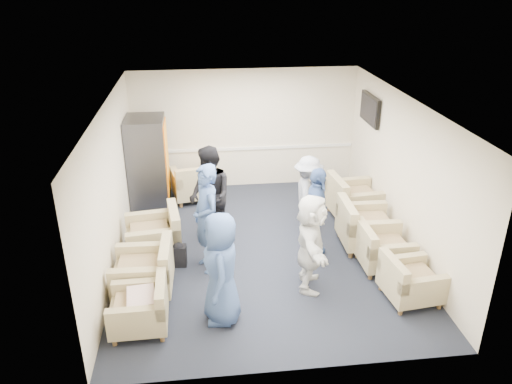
{
  "coord_description": "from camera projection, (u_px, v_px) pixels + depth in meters",
  "views": [
    {
      "loc": [
        -1.01,
        -7.75,
        4.65
      ],
      "look_at": [
        -0.07,
        0.2,
        1.05
      ],
      "focal_mm": 35.0,
      "sensor_mm": 36.0,
      "label": 1
    }
  ],
  "objects": [
    {
      "name": "backpack",
      "position": [
        179.0,
        253.0,
        8.46
      ],
      "size": [
        0.28,
        0.21,
        0.45
      ],
      "rotation": [
        0.0,
        0.0,
        -0.07
      ],
      "color": "black",
      "rests_on": "floor"
    },
    {
      "name": "right_wall",
      "position": [
        403.0,
        174.0,
        8.75
      ],
      "size": [
        0.02,
        6.0,
        2.7
      ],
      "primitive_type": "cube",
      "color": "beige",
      "rests_on": "floor"
    },
    {
      "name": "armchair_left_mid",
      "position": [
        147.0,
        272.0,
        7.71
      ],
      "size": [
        0.92,
        0.92,
        0.71
      ],
      "rotation": [
        0.0,
        0.0,
        -1.6
      ],
      "color": "tan",
      "rests_on": "floor"
    },
    {
      "name": "armchair_left_far",
      "position": [
        157.0,
        236.0,
        8.73
      ],
      "size": [
        1.02,
        1.02,
        0.73
      ],
      "rotation": [
        0.0,
        0.0,
        -1.44
      ],
      "color": "tan",
      "rests_on": "floor"
    },
    {
      "name": "person_back_left",
      "position": [
        210.0,
        195.0,
        9.0
      ],
      "size": [
        0.97,
        1.07,
        1.81
      ],
      "primitive_type": "imported",
      "rotation": [
        0.0,
        0.0,
        -1.19
      ],
      "color": "black",
      "rests_on": "floor"
    },
    {
      "name": "floor",
      "position": [
        261.0,
        249.0,
        9.03
      ],
      "size": [
        6.0,
        6.0,
        0.0
      ],
      "primitive_type": "plane",
      "color": "black",
      "rests_on": "ground"
    },
    {
      "name": "left_wall",
      "position": [
        111.0,
        188.0,
        8.21
      ],
      "size": [
        0.02,
        6.0,
        2.7
      ],
      "primitive_type": "cube",
      "color": "beige",
      "rests_on": "floor"
    },
    {
      "name": "person_mid_left",
      "position": [
        206.0,
        219.0,
        8.11
      ],
      "size": [
        0.65,
        0.79,
        1.86
      ],
      "primitive_type": "imported",
      "rotation": [
        0.0,
        0.0,
        -1.22
      ],
      "color": "#3B568F",
      "rests_on": "floor"
    },
    {
      "name": "person_front_right",
      "position": [
        311.0,
        243.0,
        7.67
      ],
      "size": [
        0.75,
        1.54,
        1.6
      ],
      "primitive_type": "imported",
      "rotation": [
        0.0,
        0.0,
        1.37
      ],
      "color": "white",
      "rests_on": "floor"
    },
    {
      "name": "armchair_corner",
      "position": [
        194.0,
        184.0,
        10.85
      ],
      "size": [
        1.05,
        1.05,
        0.71
      ],
      "rotation": [
        0.0,
        0.0,
        3.34
      ],
      "color": "tan",
      "rests_on": "floor"
    },
    {
      "name": "pillow",
      "position": [
        141.0,
        299.0,
        6.87
      ],
      "size": [
        0.43,
        0.54,
        0.14
      ],
      "primitive_type": "cube",
      "rotation": [
        0.0,
        0.0,
        -1.45
      ],
      "color": "beige",
      "rests_on": "armchair_left_near"
    },
    {
      "name": "person_front_left",
      "position": [
        221.0,
        269.0,
        6.92
      ],
      "size": [
        0.57,
        0.84,
        1.68
      ],
      "primitive_type": "imported",
      "rotation": [
        0.0,
        0.0,
        -1.61
      ],
      "color": "#3B568F",
      "rests_on": "floor"
    },
    {
      "name": "armchair_right_midfar",
      "position": [
        363.0,
        228.0,
        9.0
      ],
      "size": [
        0.95,
        0.95,
        0.75
      ],
      "rotation": [
        0.0,
        0.0,
        1.55
      ],
      "color": "tan",
      "rests_on": "floor"
    },
    {
      "name": "armchair_right_near",
      "position": [
        408.0,
        282.0,
        7.55
      ],
      "size": [
        0.86,
        0.86,
        0.63
      ],
      "rotation": [
        0.0,
        0.0,
        1.68
      ],
      "color": "tan",
      "rests_on": "floor"
    },
    {
      "name": "vending_machine",
      "position": [
        148.0,
        164.0,
        10.27
      ],
      "size": [
        0.79,
        0.92,
        1.94
      ],
      "color": "#47484E",
      "rests_on": "floor"
    },
    {
      "name": "armchair_left_near",
      "position": [
        143.0,
        309.0,
        6.94
      ],
      "size": [
        0.8,
        0.8,
        0.63
      ],
      "rotation": [
        0.0,
        0.0,
        -1.56
      ],
      "color": "tan",
      "rests_on": "floor"
    },
    {
      "name": "back_wall",
      "position": [
        245.0,
        129.0,
        11.2
      ],
      "size": [
        5.0,
        0.02,
        2.7
      ],
      "primitive_type": "cube",
      "color": "beige",
      "rests_on": "floor"
    },
    {
      "name": "front_wall",
      "position": [
        295.0,
        281.0,
        5.76
      ],
      "size": [
        5.0,
        0.02,
        2.7
      ],
      "primitive_type": "cube",
      "color": "beige",
      "rests_on": "floor"
    },
    {
      "name": "chair_rail",
      "position": [
        245.0,
        148.0,
        11.36
      ],
      "size": [
        4.98,
        0.04,
        0.06
      ],
      "primitive_type": "cube",
      "color": "white",
      "rests_on": "back_wall"
    },
    {
      "name": "ceiling",
      "position": [
        262.0,
        103.0,
        7.93
      ],
      "size": [
        6.0,
        6.0,
        0.0
      ],
      "primitive_type": "plane",
      "rotation": [
        3.14,
        0.0,
        0.0
      ],
      "color": "white",
      "rests_on": "back_wall"
    },
    {
      "name": "tv",
      "position": [
        370.0,
        109.0,
        10.09
      ],
      "size": [
        0.1,
        1.0,
        0.58
      ],
      "color": "black",
      "rests_on": "right_wall"
    },
    {
      "name": "person_back_right",
      "position": [
        308.0,
        194.0,
        9.43
      ],
      "size": [
        0.64,
        1.01,
        1.5
      ],
      "primitive_type": "imported",
      "rotation": [
        0.0,
        0.0,
        1.49
      ],
      "color": "beige",
      "rests_on": "floor"
    },
    {
      "name": "armchair_right_midnear",
      "position": [
        381.0,
        250.0,
        8.38
      ],
      "size": [
        0.84,
        0.84,
        0.66
      ],
      "rotation": [
        0.0,
        0.0,
        1.59
      ],
      "color": "tan",
      "rests_on": "floor"
    },
    {
      "name": "armchair_right_far",
      "position": [
        352.0,
        201.0,
        10.05
      ],
      "size": [
        1.02,
        1.02,
        0.76
      ],
      "rotation": [
        0.0,
        0.0,
        1.66
      ],
      "color": "tan",
      "rests_on": "floor"
    },
    {
      "name": "person_mid_right",
      "position": [
        316.0,
        214.0,
        8.49
      ],
      "size": [
        0.64,
        1.04,
        1.66
      ],
      "primitive_type": "imported",
      "rotation": [
        0.0,
        0.0,
        1.32
      ],
      "color": "#3B568F",
      "rests_on": "floor"
    }
  ]
}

